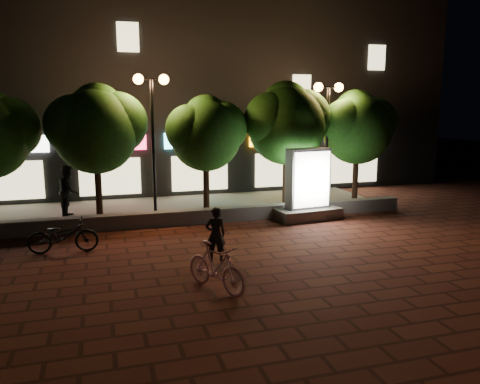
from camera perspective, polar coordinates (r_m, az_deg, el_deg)
name	(u,v)px	position (r m, az deg, el deg)	size (l,w,h in m)	color
ground	(232,256)	(13.29, -1.02, -7.79)	(80.00, 80.00, 0.00)	#512419
retaining_wall	(202,216)	(16.97, -4.69, -2.92)	(16.00, 0.45, 0.50)	slate
sidewalk	(189,208)	(19.41, -6.23, -1.89)	(16.00, 5.00, 0.08)	slate
building_block	(164,89)	(25.39, -9.22, 12.18)	(28.00, 8.12, 11.30)	black
tree_left	(97,126)	(17.63, -16.98, 7.67)	(3.60, 3.00, 4.89)	black
tree_mid	(206,131)	(18.08, -4.09, 7.42)	(3.24, 2.70, 4.50)	black
tree_right	(287,121)	(19.07, 5.75, 8.60)	(3.72, 3.10, 5.07)	black
tree_far_right	(358,125)	(20.51, 14.11, 7.91)	(3.48, 2.90, 4.76)	black
street_lamp_left	(152,109)	(17.46, -10.60, 9.83)	(1.26, 0.36, 5.18)	black
street_lamp_right	(328,112)	(19.51, 10.59, 9.48)	(1.26, 0.36, 4.98)	black
ad_kiosk	(308,191)	(17.55, 8.19, 0.16)	(2.55, 1.49, 2.63)	slate
scooter_pink	(216,267)	(10.77, -2.94, -9.09)	(0.52, 1.85, 1.11)	pink
rider	(216,235)	(12.65, -2.97, -5.18)	(0.55, 0.36, 1.50)	black
scooter_parked	(63,235)	(14.38, -20.65, -4.96)	(0.67, 1.93, 1.01)	black
pedestrian	(69,191)	(18.56, -20.00, 0.15)	(0.94, 0.73, 1.93)	black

